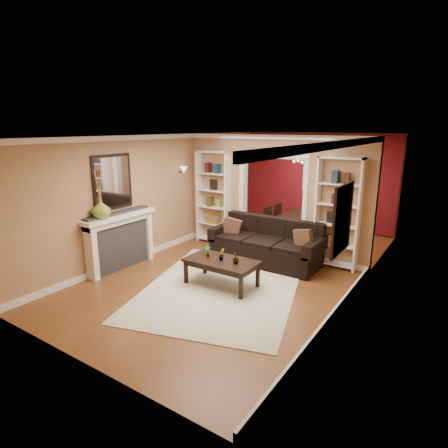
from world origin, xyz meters
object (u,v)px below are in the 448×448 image
Objects in this scene: bookshelf_right at (338,214)px; coffee_table at (221,273)px; fireplace at (121,242)px; sofa at (266,242)px; bookshelf_left at (214,198)px; dining_table at (299,227)px.

coffee_table is at bearing -124.17° from bookshelf_right.
bookshelf_right reaches higher than fireplace.
bookshelf_right reaches higher than coffee_table.
sofa is 1.56m from coffee_table.
fireplace is at bearing -169.80° from coffee_table.
bookshelf_left is 1.35× the size of fireplace.
bookshelf_left is 3.10m from bookshelf_right.
sofa is 1.04× the size of bookshelf_right.
sofa is at bearing -177.51° from dining_table.
dining_table is at bearing 61.06° from fireplace.
dining_table reaches higher than coffee_table.
sofa is 1.99m from bookshelf_left.
fireplace is at bearing -139.91° from sofa.
bookshelf_left reaches higher than dining_table.
bookshelf_left is (-1.66, 2.12, 0.90)m from coffee_table.
bookshelf_right is at bearing -136.60° from dining_table.
dining_table is (-1.41, 1.50, -0.84)m from bookshelf_right.
coffee_table is 3.61m from dining_table.
dining_table is at bearing 92.49° from sofa.
fireplace is at bearing 151.06° from dining_table.
fireplace is (-2.32, -1.95, 0.11)m from sofa.
coffee_table is at bearing -94.22° from sofa.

